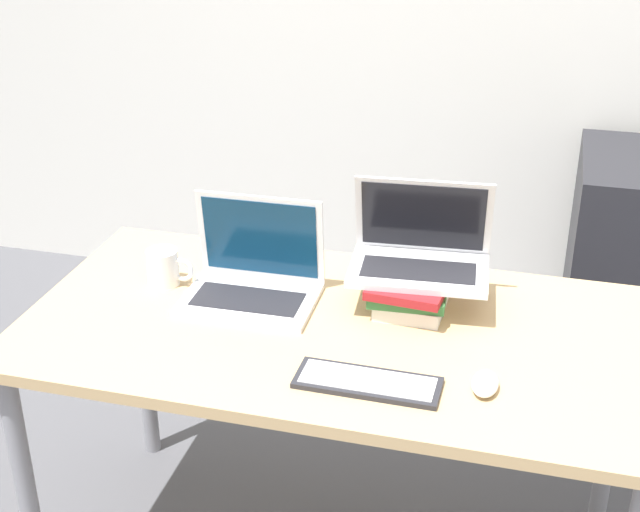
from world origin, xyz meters
TOP-DOWN VIEW (x-y plane):
  - desk at (0.00, 0.40)m, footprint 1.53×0.79m
  - laptop_left at (-0.24, 0.48)m, footprint 0.34×0.25m
  - book_stack at (0.16, 0.55)m, footprint 0.21×0.30m
  - laptop_on_books at (0.17, 0.58)m, footprint 0.36×0.25m
  - wireless_keyboard at (0.12, 0.17)m, footprint 0.32×0.12m
  - mouse at (0.37, 0.21)m, footprint 0.06×0.10m
  - mug at (-0.49, 0.49)m, footprint 0.13×0.08m

SIDE VIEW (x-z plane):
  - desk at x=0.00m, z-range 0.30..1.07m
  - wireless_keyboard at x=0.12m, z-range 0.77..0.78m
  - mouse at x=0.37m, z-range 0.77..0.80m
  - book_stack at x=0.16m, z-range 0.77..0.86m
  - mug at x=-0.49m, z-range 0.77..0.87m
  - laptop_left at x=-0.24m, z-range 0.69..0.95m
  - laptop_on_books at x=0.17m, z-range 0.79..1.02m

